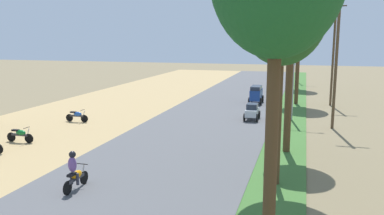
% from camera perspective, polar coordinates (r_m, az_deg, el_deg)
% --- Properties ---
extents(parked_motorbike_fifth, '(1.80, 0.54, 0.94)m').
position_cam_1_polar(parked_motorbike_fifth, '(25.71, -23.35, -3.54)').
color(parked_motorbike_fifth, black).
rests_on(parked_motorbike_fifth, dirt_shoulder).
extents(parked_motorbike_sixth, '(1.80, 0.54, 0.94)m').
position_cam_1_polar(parked_motorbike_sixth, '(30.43, -16.10, -1.09)').
color(parked_motorbike_sixth, black).
rests_on(parked_motorbike_sixth, dirt_shoulder).
extents(median_tree_second, '(3.63, 3.63, 9.54)m').
position_cam_1_polar(median_tree_second, '(16.61, 12.87, 13.57)').
color(median_tree_second, '#4C351E').
rests_on(median_tree_second, median_strip).
extents(median_tree_third, '(3.11, 3.11, 8.94)m').
position_cam_1_polar(median_tree_third, '(21.73, 14.10, 12.89)').
color(median_tree_third, '#4C351E').
rests_on(median_tree_third, median_strip).
extents(median_tree_fourth, '(3.88, 3.88, 9.98)m').
position_cam_1_polar(median_tree_fourth, '(38.15, 15.13, 11.70)').
color(median_tree_fourth, '#4C351E').
rests_on(median_tree_fourth, median_strip).
extents(median_tree_fifth, '(3.44, 3.44, 9.62)m').
position_cam_1_polar(median_tree_fifth, '(50.42, 15.02, 11.06)').
color(median_tree_fifth, '#4C351E').
rests_on(median_tree_fifth, median_strip).
extents(streetlamp_near, '(3.16, 0.20, 7.01)m').
position_cam_1_polar(streetlamp_near, '(30.57, 14.31, 5.84)').
color(streetlamp_near, gray).
rests_on(streetlamp_near, median_strip).
extents(streetlamp_mid, '(3.16, 0.20, 7.01)m').
position_cam_1_polar(streetlamp_mid, '(56.35, 15.08, 7.59)').
color(streetlamp_mid, gray).
rests_on(streetlamp_mid, median_strip).
extents(utility_pole_near, '(1.80, 0.20, 9.44)m').
position_cam_1_polar(utility_pole_near, '(38.45, 19.56, 7.52)').
color(utility_pole_near, brown).
rests_on(utility_pole_near, ground).
extents(utility_pole_far, '(1.80, 0.20, 9.20)m').
position_cam_1_polar(utility_pole_far, '(28.59, 19.94, 6.57)').
color(utility_pole_far, brown).
rests_on(utility_pole_far, ground).
extents(car_hatchback_silver, '(1.04, 2.00, 1.23)m').
position_cam_1_polar(car_hatchback_silver, '(30.24, 8.59, -0.50)').
color(car_hatchback_silver, '#B7BCC1').
rests_on(car_hatchback_silver, road_strip).
extents(car_van_blue, '(1.19, 2.41, 1.67)m').
position_cam_1_polar(car_van_blue, '(37.64, 9.16, 1.98)').
color(car_van_blue, navy).
rests_on(car_van_blue, road_strip).
extents(motorbike_ahead_second, '(0.54, 1.80, 1.66)m').
position_cam_1_polar(motorbike_ahead_second, '(17.02, -16.43, -8.77)').
color(motorbike_ahead_second, black).
rests_on(motorbike_ahead_second, road_strip).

